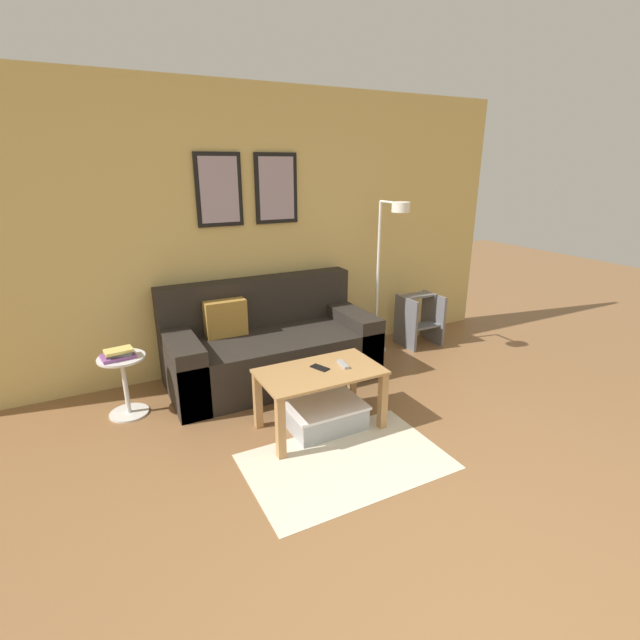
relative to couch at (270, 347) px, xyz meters
name	(u,v)px	position (x,y,z in m)	size (l,w,h in m)	color
wall_back	(249,232)	(0.00, 0.45, 0.98)	(5.60, 0.09, 2.55)	#D6B76B
area_rug	(346,461)	(-0.04, -1.44, -0.30)	(1.31, 0.84, 0.01)	beige
couch	(270,347)	(0.00, 0.00, 0.00)	(1.84, 0.87, 0.88)	#28231E
coffee_table	(320,383)	(0.01, -0.98, 0.06)	(0.89, 0.51, 0.46)	#AD7F4C
storage_bin	(323,414)	(0.04, -0.97, -0.20)	(0.56, 0.46, 0.19)	#9EA3A8
floor_lamp	(388,259)	(1.23, -0.05, 0.71)	(0.23, 0.52, 1.55)	white
side_table	(125,380)	(-1.25, -0.11, -0.01)	(0.35, 0.35, 0.49)	silver
book_stack	(119,354)	(-1.26, -0.13, 0.22)	(0.25, 0.19, 0.07)	#8C4C93
remote_control	(343,364)	(0.20, -0.98, 0.17)	(0.04, 0.15, 0.02)	#99999E
cell_phone	(320,368)	(0.02, -0.94, 0.17)	(0.07, 0.14, 0.01)	black
step_stool	(420,319)	(1.75, 0.04, -0.01)	(0.40, 0.37, 0.55)	slate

